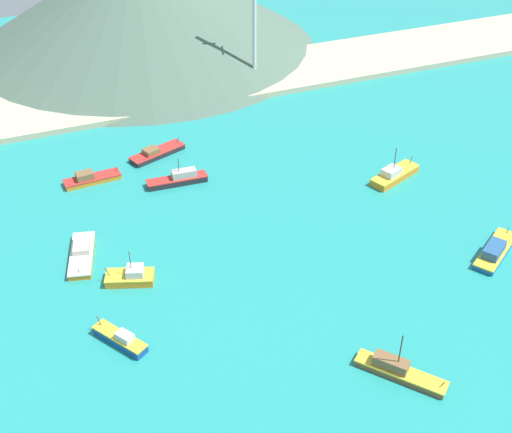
# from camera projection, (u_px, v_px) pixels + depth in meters

# --- Properties ---
(ground) EXTENTS (260.00, 280.00, 0.50)m
(ground) POSITION_uv_depth(u_px,v_px,m) (316.00, 311.00, 88.52)
(ground) COLOR teal
(fishing_boat_0) EXTENTS (7.43, 5.27, 5.35)m
(fishing_boat_0) POSITION_uv_depth(u_px,v_px,m) (131.00, 276.00, 92.62)
(fishing_boat_0) COLOR orange
(fishing_boat_0) RESTS_ON ground
(fishing_boat_2) EXTENTS (11.13, 6.55, 1.94)m
(fishing_boat_2) POSITION_uv_depth(u_px,v_px,m) (157.00, 153.00, 121.63)
(fishing_boat_2) COLOR #232328
(fishing_boat_2) RESTS_ON ground
(fishing_boat_6) EXTENTS (11.06, 8.55, 2.34)m
(fishing_boat_6) POSITION_uv_depth(u_px,v_px,m) (495.00, 251.00, 97.50)
(fishing_boat_6) COLOR #1E5BA8
(fishing_boat_6) RESTS_ON ground
(fishing_boat_7) EXTENTS (9.91, 3.45, 2.10)m
(fishing_boat_7) POSITION_uv_depth(u_px,v_px,m) (91.00, 178.00, 114.24)
(fishing_boat_7) COLOR orange
(fishing_boat_7) RESTS_ON ground
(fishing_boat_9) EXTENTS (5.69, 10.90, 1.85)m
(fishing_boat_9) POSITION_uv_depth(u_px,v_px,m) (82.00, 254.00, 97.20)
(fishing_boat_9) COLOR orange
(fishing_boat_9) RESTS_ON ground
(fishing_boat_12) EXTENTS (8.79, 10.09, 6.58)m
(fishing_boat_12) POSITION_uv_depth(u_px,v_px,m) (398.00, 370.00, 78.64)
(fishing_boat_12) COLOR brown
(fishing_boat_12) RESTS_ON ground
(fishing_boat_13) EXTENTS (10.63, 6.56, 6.32)m
(fishing_boat_13) POSITION_uv_depth(u_px,v_px,m) (394.00, 175.00, 114.89)
(fishing_boat_13) COLOR orange
(fishing_boat_13) RESTS_ON ground
(fishing_boat_14) EXTENTS (10.65, 3.06, 5.03)m
(fishing_boat_14) POSITION_uv_depth(u_px,v_px,m) (179.00, 179.00, 113.75)
(fishing_boat_14) COLOR #232328
(fishing_boat_14) RESTS_ON ground
(fishing_boat_15) EXTENTS (5.94, 7.80, 2.57)m
(fishing_boat_15) POSITION_uv_depth(u_px,v_px,m) (121.00, 339.00, 82.89)
(fishing_boat_15) COLOR #14478C
(fishing_boat_15) RESTS_ON ground
(beach_strip) EXTENTS (247.00, 22.51, 1.20)m
(beach_strip) POSITION_uv_depth(u_px,v_px,m) (164.00, 90.00, 144.42)
(beach_strip) COLOR #C6B793
(beach_strip) RESTS_ON ground
(radio_tower) EXTENTS (3.16, 2.53, 31.64)m
(radio_tower) POSITION_uv_depth(u_px,v_px,m) (254.00, 14.00, 138.61)
(radio_tower) COLOR silver
(radio_tower) RESTS_ON ground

